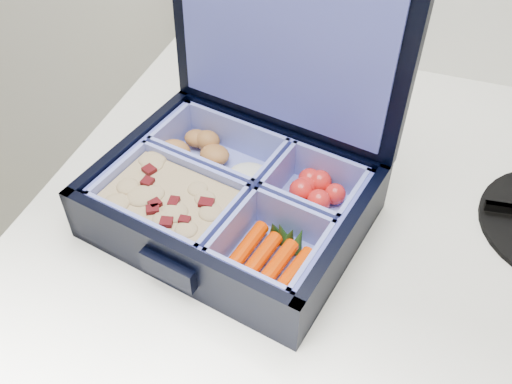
% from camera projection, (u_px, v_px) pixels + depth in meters
% --- Properties ---
extents(bento_box, '(0.28, 0.24, 0.06)m').
position_uv_depth(bento_box, '(231.00, 200.00, 0.55)').
color(bento_box, black).
rests_on(bento_box, stove).
extents(burner_grate_rear, '(0.18, 0.18, 0.02)m').
position_uv_depth(burner_grate_rear, '(283.00, 93.00, 0.71)').
color(burner_grate_rear, black).
rests_on(burner_grate_rear, stove).
extents(fork, '(0.07, 0.18, 0.01)m').
position_uv_depth(fork, '(298.00, 143.00, 0.65)').
color(fork, '#B4B2CA').
rests_on(fork, stove).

